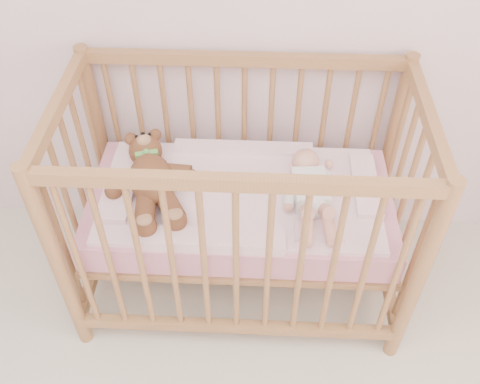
# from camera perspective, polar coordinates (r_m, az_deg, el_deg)

# --- Properties ---
(crib) EXTENTS (1.36, 0.76, 1.00)m
(crib) POSITION_cam_1_polar(r_m,az_deg,el_deg) (2.18, 0.06, -1.30)
(crib) COLOR #9F7743
(crib) RESTS_ON floor
(mattress) EXTENTS (1.22, 0.62, 0.13)m
(mattress) POSITION_cam_1_polar(r_m,az_deg,el_deg) (2.19, 0.06, -1.57)
(mattress) COLOR pink
(mattress) RESTS_ON crib
(blanket) EXTENTS (1.10, 0.58, 0.06)m
(blanket) POSITION_cam_1_polar(r_m,az_deg,el_deg) (2.14, 0.06, -0.19)
(blanket) COLOR #F5A8B7
(blanket) RESTS_ON mattress
(baby) EXTENTS (0.29, 0.53, 0.12)m
(baby) POSITION_cam_1_polar(r_m,az_deg,el_deg) (2.08, 7.57, 0.63)
(baby) COLOR white
(baby) RESTS_ON blanket
(teddy_bear) EXTENTS (0.53, 0.64, 0.15)m
(teddy_bear) POSITION_cam_1_polar(r_m,az_deg,el_deg) (2.11, -9.41, 1.37)
(teddy_bear) COLOR brown
(teddy_bear) RESTS_ON blanket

